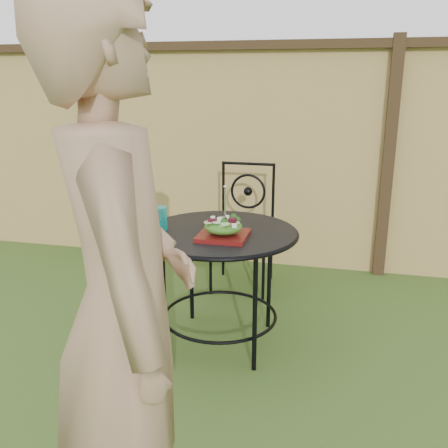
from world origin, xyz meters
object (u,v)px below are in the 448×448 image
Objects in this scene: patio_table at (220,253)px; diner at (123,311)px; salad_plate at (223,235)px; patio_chair at (244,223)px.

diner reaches higher than patio_table.
patio_table is 3.42× the size of salad_plate.
salad_plate is (-0.02, 1.34, -0.18)m from diner.
patio_chair is (-0.04, 0.93, -0.08)m from patio_table.
patio_chair is at bearing -24.35° from diner.
diner is 1.35m from salad_plate.
salad_plate is at bearing -85.02° from patio_chair.
patio_table is at bearing -24.23° from diner.
diner is (0.11, -2.39, 0.41)m from patio_chair.
salad_plate reaches higher than patio_table.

